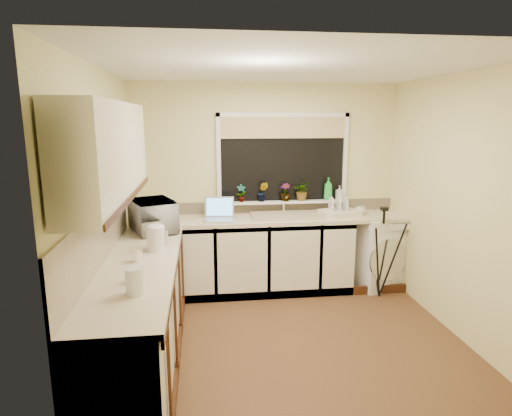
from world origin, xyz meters
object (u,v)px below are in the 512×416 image
object	(u,v)px
soap_bottle_clear	(339,193)
tripod	(382,253)
washing_machine	(378,250)
dish_rack	(340,213)
steel_jar	(137,255)
kettle	(156,239)
glass_jug	(135,281)
plant_b	(263,192)
plant_d	(302,191)
cup_back	(360,211)
microwave	(153,216)
soap_bottle_green	(328,189)
plant_c	(285,192)
laptop	(219,214)
plant_a	(241,193)
cup_left	(135,275)

from	to	relation	value
soap_bottle_clear	tripod	bearing A→B (deg)	-59.47
washing_machine	dish_rack	world-z (taller)	dish_rack
washing_machine	steel_jar	xyz separation A→B (m)	(-2.67, -1.47, 0.52)
kettle	steel_jar	size ratio (longest dim) A/B	1.91
washing_machine	dish_rack	distance (m)	0.72
kettle	tripod	size ratio (longest dim) A/B	0.20
tripod	glass_jug	size ratio (longest dim) A/B	5.92
washing_machine	kettle	size ratio (longest dim) A/B	4.19
plant_b	plant_d	world-z (taller)	same
washing_machine	cup_back	size ratio (longest dim) A/B	6.93
dish_rack	microwave	xyz separation A→B (m)	(-2.12, -0.46, 0.13)
microwave	soap_bottle_green	bearing A→B (deg)	-93.34
microwave	plant_c	bearing A→B (deg)	-87.81
laptop	cup_back	xyz separation A→B (m)	(1.69, 0.04, -0.02)
kettle	plant_d	distance (m)	2.13
washing_machine	laptop	distance (m)	2.02
plant_a	plant_c	bearing A→B (deg)	-0.40
soap_bottle_clear	cup_back	bearing A→B (deg)	-48.21
tripod	plant_d	distance (m)	1.18
plant_c	soap_bottle_clear	xyz separation A→B (m)	(0.68, 0.01, -0.02)
plant_a	plant_b	size ratio (longest dim) A/B	0.90
plant_c	plant_d	distance (m)	0.22
soap_bottle_green	cup_back	size ratio (longest dim) A/B	2.17
plant_a	plant_d	xyz separation A→B (m)	(0.75, 0.01, 0.01)
soap_bottle_green	cup_back	xyz separation A→B (m)	(0.34, -0.22, -0.24)
cup_left	microwave	bearing A→B (deg)	90.66
plant_a	soap_bottle_clear	bearing A→B (deg)	0.39
tripod	soap_bottle_green	world-z (taller)	soap_bottle_green
laptop	glass_jug	size ratio (longest dim) A/B	2.06
plant_d	soap_bottle_green	xyz separation A→B (m)	(0.32, 0.01, 0.02)
kettle	cup_back	size ratio (longest dim) A/B	1.65
microwave	plant_d	size ratio (longest dim) A/B	2.43
plant_c	cup_left	xyz separation A→B (m)	(-1.48, -2.09, -0.21)
dish_rack	plant_a	world-z (taller)	plant_a
laptop	glass_jug	distance (m)	2.17
cup_left	soap_bottle_clear	bearing A→B (deg)	44.16
cup_back	cup_left	world-z (taller)	cup_back
cup_back	cup_left	size ratio (longest dim) A/B	1.32
plant_c	laptop	bearing A→B (deg)	-163.09
kettle	dish_rack	bearing A→B (deg)	29.52
steel_jar	plant_b	distance (m)	2.09
kettle	plant_a	bearing A→B (deg)	57.30
dish_rack	plant_d	xyz separation A→B (m)	(-0.41, 0.22, 0.24)
kettle	soap_bottle_green	world-z (taller)	soap_bottle_green
washing_machine	steel_jar	world-z (taller)	steel_jar
tripod	plant_b	size ratio (longest dim) A/B	4.50
kettle	cup_left	xyz separation A→B (m)	(-0.07, -0.73, -0.06)
soap_bottle_green	plant_d	bearing A→B (deg)	-178.77
plant_c	cup_back	xyz separation A→B (m)	(0.88, -0.21, -0.21)
kettle	soap_bottle_clear	distance (m)	2.50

